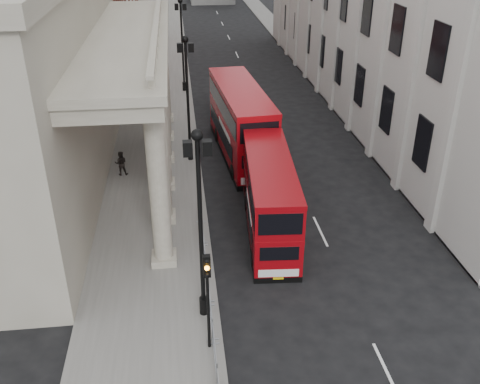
{
  "coord_description": "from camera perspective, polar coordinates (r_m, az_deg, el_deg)",
  "views": [
    {
      "loc": [
        -1.15,
        -13.74,
        15.27
      ],
      "look_at": [
        1.58,
        9.45,
        2.94
      ],
      "focal_mm": 40.0,
      "sensor_mm": 36.0,
      "label": 1
    }
  ],
  "objects": [
    {
      "name": "bus_far",
      "position": [
        36.92,
        0.08,
        7.61
      ],
      "size": [
        3.56,
        11.31,
        4.8
      ],
      "rotation": [
        0.0,
        0.0,
        0.08
      ],
      "color": "#A0070E",
      "rests_on": "ground"
    },
    {
      "name": "traffic_light",
      "position": [
        19.89,
        -3.49,
        -9.94
      ],
      "size": [
        0.28,
        0.33,
        4.3
      ],
      "color": "black",
      "rests_on": "sidewalk_west"
    },
    {
      "name": "sidewalk_east",
      "position": [
        48.57,
        11.34,
        9.04
      ],
      "size": [
        3.0,
        140.0,
        0.12
      ],
      "primitive_type": "cube",
      "color": "slate",
      "rests_on": "ground"
    },
    {
      "name": "pedestrian_c",
      "position": [
        39.67,
        -9.45,
        6.19
      ],
      "size": [
        0.77,
        0.52,
        1.54
      ],
      "primitive_type": "imported",
      "rotation": [
        0.0,
        0.0,
        6.25
      ],
      "color": "black",
      "rests_on": "sidewalk_west"
    },
    {
      "name": "lamp_post_mid",
      "position": [
        35.3,
        -5.63,
        10.63
      ],
      "size": [
        1.05,
        0.44,
        8.32
      ],
      "color": "black",
      "rests_on": "sidewalk_west"
    },
    {
      "name": "pedestrian_b",
      "position": [
        35.13,
        -12.59,
        3.02
      ],
      "size": [
        0.79,
        0.62,
        1.61
      ],
      "primitive_type": "imported",
      "rotation": [
        0.0,
        0.0,
        3.15
      ],
      "color": "black",
      "rests_on": "sidewalk_west"
    },
    {
      "name": "kerb",
      "position": [
        46.32,
        -5.05,
        8.56
      ],
      "size": [
        0.2,
        140.0,
        0.14
      ],
      "primitive_type": "cube",
      "color": "slate",
      "rests_on": "ground"
    },
    {
      "name": "pedestrian_a",
      "position": [
        29.67,
        -8.3,
        -1.07
      ],
      "size": [
        0.83,
        0.74,
        1.91
      ],
      "primitive_type": "imported",
      "rotation": [
        0.0,
        0.0,
        0.52
      ],
      "color": "black",
      "rests_on": "sidewalk_west"
    },
    {
      "name": "sidewalk_west",
      "position": [
        46.34,
        -8.73,
        8.35
      ],
      "size": [
        6.0,
        140.0,
        0.12
      ],
      "primitive_type": "cube",
      "color": "slate",
      "rests_on": "ground"
    },
    {
      "name": "portico_building",
      "position": [
        34.36,
        -22.6,
        10.07
      ],
      "size": [
        9.0,
        28.0,
        12.0
      ],
      "primitive_type": "cube",
      "color": "gray",
      "rests_on": "ground"
    },
    {
      "name": "bus_near",
      "position": [
        27.88,
        3.17,
        -0.36
      ],
      "size": [
        2.9,
        9.52,
        4.05
      ],
      "rotation": [
        0.0,
        0.0,
        -0.07
      ],
      "color": "maroon",
      "rests_on": "ground"
    },
    {
      "name": "lamp_post_south",
      "position": [
        20.55,
        -4.27,
        -2.52
      ],
      "size": [
        1.05,
        0.44,
        8.32
      ],
      "color": "black",
      "rests_on": "sidewalk_west"
    },
    {
      "name": "lamp_post_north",
      "position": [
        50.81,
        -6.2,
        15.91
      ],
      "size": [
        1.05,
        0.44,
        8.32
      ],
      "color": "black",
      "rests_on": "sidewalk_west"
    },
    {
      "name": "crowd_barriers",
      "position": [
        21.65,
        -2.94,
        -14.62
      ],
      "size": [
        0.5,
        18.75,
        1.1
      ],
      "color": "gray",
      "rests_on": "sidewalk_west"
    }
  ]
}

